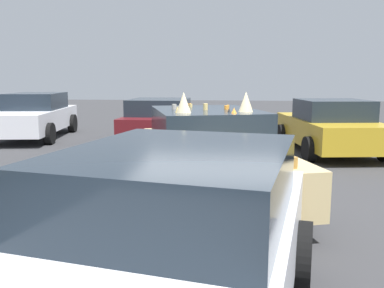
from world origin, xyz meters
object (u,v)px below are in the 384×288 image
art_car_decorated (209,153)px  parked_sedan_near_left (161,121)px  parked_sedan_behind_right (329,127)px  parked_sedan_row_back_far (35,115)px  parked_sedan_behind_left (164,256)px

art_car_decorated → parked_sedan_near_left: size_ratio=1.25×
parked_sedan_near_left → parked_sedan_behind_right: 4.76m
parked_sedan_behind_right → parked_sedan_row_back_far: 9.38m
parked_sedan_behind_right → parked_sedan_row_back_far: parked_sedan_row_back_far is taller
parked_sedan_near_left → parked_sedan_row_back_far: parked_sedan_row_back_far is taller
parked_sedan_near_left → parked_sedan_row_back_far: size_ratio=0.83×
parked_sedan_behind_right → art_car_decorated: bearing=138.2°
parked_sedan_row_back_far → parked_sedan_behind_left: bearing=22.5°
parked_sedan_behind_left → parked_sedan_behind_right: (8.48, -2.99, -0.04)m
art_car_decorated → parked_sedan_row_back_far: art_car_decorated is taller
parked_sedan_behind_left → parked_sedan_row_back_far: size_ratio=0.96×
parked_sedan_near_left → parked_sedan_row_back_far: bearing=77.5°
parked_sedan_behind_right → parked_sedan_behind_left: bearing=152.3°
parked_sedan_behind_right → parked_sedan_row_back_far: size_ratio=0.91×
art_car_decorated → parked_sedan_behind_right: bearing=129.2°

